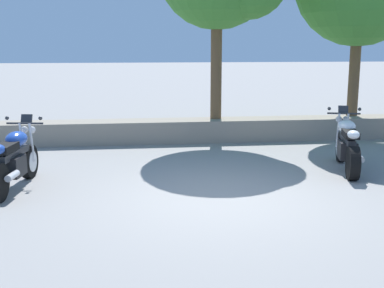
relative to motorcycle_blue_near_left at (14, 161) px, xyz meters
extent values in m
plane|color=gray|center=(3.35, -0.94, -0.49)|extent=(120.00, 120.00, 0.00)
cube|color=gray|center=(3.35, 3.86, -0.21)|extent=(36.00, 0.80, 0.55)
cylinder|color=black|center=(0.10, 0.69, -0.18)|extent=(0.23, 0.63, 0.62)
cylinder|color=silver|center=(0.10, 0.69, -0.18)|extent=(0.22, 0.40, 0.38)
cube|color=black|center=(-0.01, -0.07, -0.08)|extent=(0.39, 0.52, 0.34)
cube|color=#2D2D30|center=(0.00, 0.02, 0.12)|extent=(0.30, 1.11, 0.12)
ellipsoid|color=#2347A8|center=(0.02, 0.17, 0.34)|extent=(0.41, 0.57, 0.26)
cube|color=black|center=(-0.05, -0.30, 0.28)|extent=(0.34, 0.59, 0.12)
cylinder|color=#2D2D30|center=(0.09, 0.61, 0.54)|extent=(0.66, 0.13, 0.04)
sphere|color=silver|center=(0.04, 0.76, 0.40)|extent=(0.13, 0.13, 0.13)
sphere|color=silver|center=(0.18, 0.74, 0.40)|extent=(0.13, 0.13, 0.13)
cube|color=#26282D|center=(0.10, 0.71, 0.60)|extent=(0.21, 0.12, 0.18)
cylinder|color=silver|center=(0.08, -0.52, -0.13)|extent=(0.17, 0.39, 0.11)
cylinder|color=silver|center=(0.01, 0.66, 0.18)|extent=(0.07, 0.17, 0.73)
cylinder|color=silver|center=(0.18, 0.63, 0.18)|extent=(0.07, 0.17, 0.73)
sphere|color=#2D2D30|center=(-0.21, 0.61, 0.64)|extent=(0.07, 0.07, 0.07)
sphere|color=#2D2D30|center=(0.38, 0.52, 0.64)|extent=(0.07, 0.07, 0.07)
cylinder|color=black|center=(6.33, 1.23, -0.18)|extent=(0.30, 0.64, 0.62)
cylinder|color=black|center=(5.95, -0.16, -0.18)|extent=(0.34, 0.65, 0.62)
cylinder|color=silver|center=(6.33, 1.23, -0.18)|extent=(0.25, 0.41, 0.38)
cube|color=black|center=(6.13, 0.49, -0.08)|extent=(0.43, 0.55, 0.34)
cube|color=#2D2D30|center=(6.15, 0.58, 0.12)|extent=(0.42, 1.10, 0.12)
ellipsoid|color=white|center=(6.19, 0.73, 0.34)|extent=(0.46, 0.59, 0.26)
cube|color=black|center=(6.07, 0.26, 0.28)|extent=(0.40, 0.61, 0.12)
ellipsoid|color=white|center=(5.99, -0.03, 0.32)|extent=(0.29, 0.33, 0.16)
cylinder|color=#2D2D30|center=(6.31, 1.15, 0.54)|extent=(0.65, 0.21, 0.04)
sphere|color=silver|center=(6.28, 1.31, 0.40)|extent=(0.13, 0.13, 0.13)
sphere|color=silver|center=(6.41, 1.27, 0.40)|extent=(0.13, 0.13, 0.13)
cube|color=#26282D|center=(6.33, 1.25, 0.60)|extent=(0.22, 0.14, 0.18)
cylinder|color=silver|center=(6.17, 0.03, -0.13)|extent=(0.21, 0.40, 0.11)
cylinder|color=silver|center=(6.23, 1.21, 0.18)|extent=(0.09, 0.17, 0.73)
cylinder|color=silver|center=(6.41, 1.17, 0.18)|extent=(0.09, 0.17, 0.73)
sphere|color=#2D2D30|center=(6.01, 1.19, 0.64)|extent=(0.07, 0.07, 0.07)
sphere|color=#2D2D30|center=(6.59, 1.04, 0.64)|extent=(0.07, 0.07, 0.07)
cylinder|color=brown|center=(4.13, 3.99, 1.36)|extent=(0.28, 0.28, 2.59)
cylinder|color=brown|center=(7.83, 4.06, 1.18)|extent=(0.28, 0.28, 2.22)
camera|label=1|loc=(2.01, -8.46, 1.94)|focal=46.39mm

